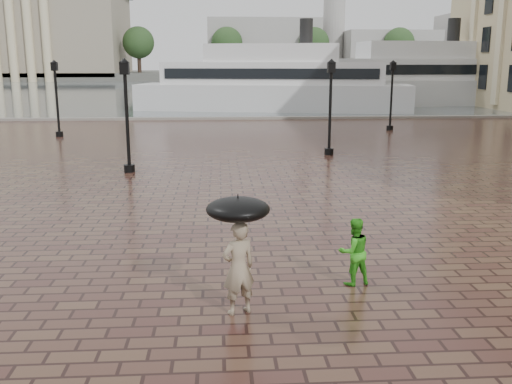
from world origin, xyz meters
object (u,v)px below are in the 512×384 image
(street_lamps, at_px, (234,102))
(ferry_near, at_px, (273,84))
(ferry_far, at_px, (421,79))
(child_pedestrian, at_px, (354,251))
(adult_pedestrian, at_px, (238,268))

(street_lamps, xyz_separation_m, ferry_near, (4.26, 23.24, 0.16))
(street_lamps, distance_m, ferry_far, 36.26)
(child_pedestrian, height_order, ferry_near, ferry_near)
(street_lamps, height_order, ferry_near, ferry_near)
(adult_pedestrian, bearing_deg, child_pedestrian, -175.92)
(ferry_near, xyz_separation_m, ferry_far, (16.47, 6.51, 0.20))
(adult_pedestrian, distance_m, ferry_far, 55.29)
(street_lamps, relative_size, child_pedestrian, 15.72)
(ferry_near, distance_m, ferry_far, 17.71)
(street_lamps, xyz_separation_m, ferry_far, (20.73, 29.75, 0.36))
(street_lamps, bearing_deg, ferry_far, 55.13)
(child_pedestrian, xyz_separation_m, ferry_far, (18.91, 49.79, 2.00))
(ferry_near, bearing_deg, street_lamps, -88.37)
(child_pedestrian, distance_m, ferry_far, 53.30)
(adult_pedestrian, relative_size, child_pedestrian, 1.23)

